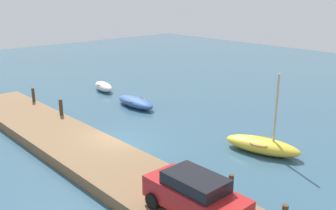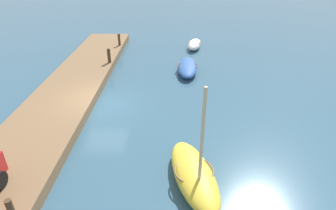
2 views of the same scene
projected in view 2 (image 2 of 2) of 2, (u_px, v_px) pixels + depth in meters
name	position (u px, v px, depth m)	size (l,w,h in m)	color
ground_plane	(102.00, 106.00, 16.37)	(84.00, 84.00, 0.00)	#33566B
dock_platform	(62.00, 101.00, 16.29)	(27.85, 3.78, 0.55)	brown
rowboat_yellow	(194.00, 174.00, 10.75)	(4.37, 2.43, 4.44)	gold
rowboat_blue	(187.00, 67.00, 20.78)	(3.98, 1.56, 0.71)	#2D569E
dinghy_white	(194.00, 44.00, 25.70)	(3.05, 1.71, 0.76)	white
mooring_post_west	(119.00, 40.00, 24.67)	(0.22, 0.22, 1.01)	#47331E
mooring_post_mid_west	(109.00, 56.00, 20.89)	(0.24, 0.24, 1.06)	#47331E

